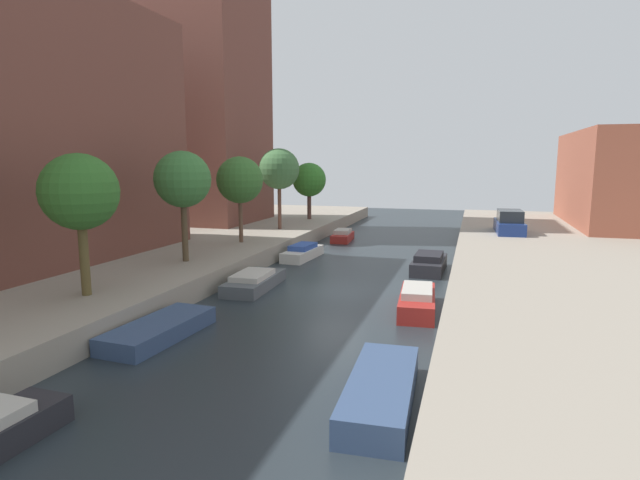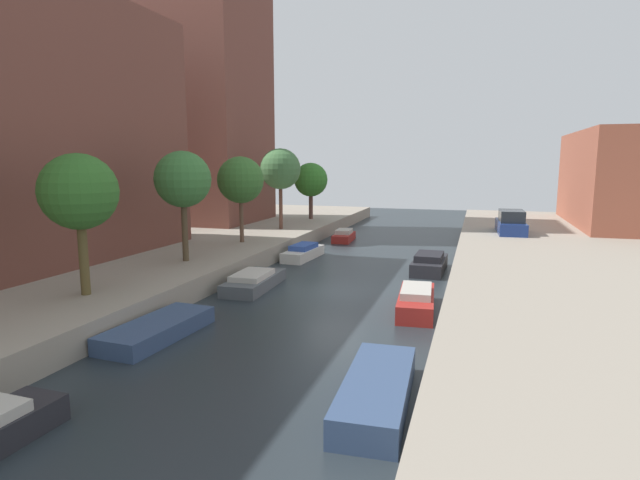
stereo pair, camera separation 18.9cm
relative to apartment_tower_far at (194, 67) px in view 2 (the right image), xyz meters
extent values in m
plane|color=#232B30|center=(16.00, -15.63, -13.25)|extent=(84.00, 84.00, 0.00)
cube|color=gray|center=(1.00, -15.63, -12.75)|extent=(20.00, 64.00, 1.00)
cube|color=brown|center=(0.00, 0.00, 0.00)|extent=(10.00, 8.83, 24.50)
cylinder|color=brown|center=(8.50, -22.36, -10.85)|extent=(0.33, 0.33, 2.80)
sphere|color=#2E6224|center=(8.50, -22.36, -8.51)|extent=(2.72, 2.72, 2.72)
cylinder|color=#4C3D2A|center=(8.50, -15.70, -10.74)|extent=(0.29, 0.29, 3.03)
sphere|color=#356C33|center=(8.50, -15.70, -8.28)|extent=(2.70, 2.70, 2.70)
cylinder|color=brown|center=(8.50, -9.52, -10.87)|extent=(0.24, 0.24, 2.76)
sphere|color=#35662B|center=(8.50, -9.52, -8.52)|extent=(2.77, 2.77, 2.77)
cylinder|color=brown|center=(8.50, -3.15, -10.61)|extent=(0.26, 0.26, 3.29)
sphere|color=#3F6B3C|center=(8.50, -3.15, -7.95)|extent=(2.89, 2.89, 2.89)
cylinder|color=#523831|center=(8.50, 3.71, -11.09)|extent=(0.34, 0.34, 2.32)
sphere|color=#307226|center=(8.50, 3.71, -8.94)|extent=(2.83, 2.83, 2.83)
cube|color=navy|center=(24.22, -0.45, -11.85)|extent=(1.91, 4.51, 0.80)
cube|color=#1E2328|center=(24.22, -0.78, -11.06)|extent=(1.62, 2.50, 0.78)
cube|color=#33476B|center=(12.04, -23.15, -12.96)|extent=(1.92, 4.39, 0.57)
cube|color=#4C5156|center=(12.30, -16.07, -12.97)|extent=(1.81, 4.35, 0.55)
cube|color=#B2ADA3|center=(12.30, -16.29, -12.58)|extent=(1.48, 2.41, 0.24)
cube|color=beige|center=(12.08, -8.56, -12.96)|extent=(1.53, 3.99, 0.59)
cube|color=#2D4C9E|center=(12.08, -8.49, -12.51)|extent=(1.22, 2.22, 0.29)
cube|color=maroon|center=(12.67, -1.12, -12.97)|extent=(1.48, 3.28, 0.56)
cube|color=#B2ADA3|center=(12.67, -1.08, -12.54)|extent=(1.19, 1.83, 0.31)
cube|color=#33476B|center=(19.90, -25.64, -12.90)|extent=(1.71, 4.58, 0.69)
cube|color=maroon|center=(19.89, -17.52, -12.91)|extent=(1.64, 4.15, 0.69)
cube|color=#B2ADA3|center=(19.89, -17.59, -12.42)|extent=(1.30, 2.31, 0.28)
cube|color=#232328|center=(19.70, -9.96, -12.91)|extent=(1.66, 4.03, 0.69)
cube|color=black|center=(19.70, -10.25, -12.39)|extent=(1.38, 2.23, 0.34)
camera|label=1|loc=(21.83, -37.03, -7.47)|focal=28.45mm
camera|label=2|loc=(22.01, -36.97, -7.47)|focal=28.45mm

